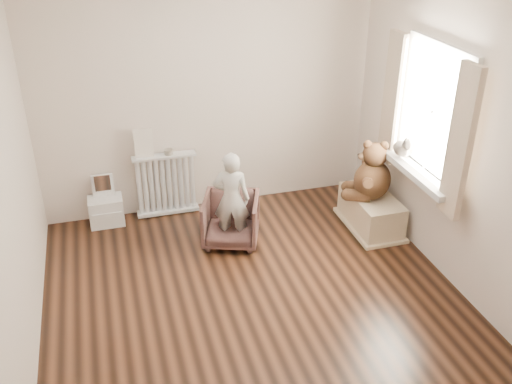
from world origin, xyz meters
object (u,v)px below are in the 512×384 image
object	(u,v)px
armchair	(231,220)
teddy_bear	(373,171)
radiator	(166,182)
child	(232,199)
toy_vanity	(105,201)
plush_cat	(403,147)
toy_bench	(371,210)

from	to	relation	value
armchair	teddy_bear	bearing A→B (deg)	14.36
radiator	teddy_bear	xyz separation A→B (m)	(2.00, -0.89, 0.28)
armchair	radiator	bearing A→B (deg)	145.84
radiator	child	bearing A→B (deg)	-55.88
armchair	child	distance (m)	0.27
toy_vanity	child	xyz separation A→B (m)	(1.20, -0.76, 0.24)
child	plush_cat	size ratio (longest dim) A/B	3.64
armchair	toy_bench	world-z (taller)	armchair
teddy_bear	toy_vanity	bearing A→B (deg)	-173.54
armchair	toy_vanity	bearing A→B (deg)	169.16
teddy_bear	armchair	bearing A→B (deg)	-161.26
toy_vanity	teddy_bear	bearing A→B (deg)	-17.89
child	toy_bench	xyz separation A→B (m)	(1.49, -0.07, -0.32)
radiator	armchair	size ratio (longest dim) A/B	1.29
toy_bench	radiator	bearing A→B (deg)	156.84
toy_bench	toy_vanity	bearing A→B (deg)	162.69
armchair	teddy_bear	size ratio (longest dim) A/B	0.90
child	plush_cat	world-z (taller)	plush_cat
radiator	toy_vanity	distance (m)	0.67
plush_cat	toy_vanity	bearing A→B (deg)	176.95
armchair	plush_cat	world-z (taller)	plush_cat
toy_vanity	child	world-z (taller)	child
radiator	armchair	xyz separation A→B (m)	(0.54, -0.74, -0.14)
radiator	toy_vanity	world-z (taller)	radiator
child	armchair	bearing A→B (deg)	-70.03
toy_bench	plush_cat	size ratio (longest dim) A/B	2.88
radiator	armchair	bearing A→B (deg)	-54.13
child	teddy_bear	world-z (taller)	child
toy_vanity	plush_cat	xyz separation A→B (m)	(2.83, -1.07, 0.72)
teddy_bear	toy_bench	bearing A→B (deg)	53.26
toy_bench	teddy_bear	bearing A→B (deg)	-151.09
child	toy_bench	distance (m)	1.53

